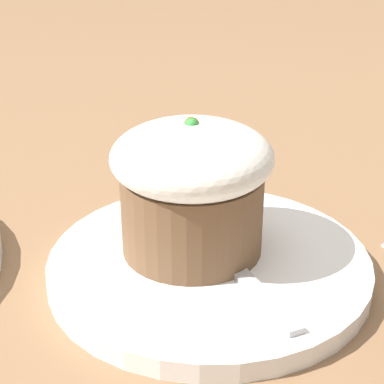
% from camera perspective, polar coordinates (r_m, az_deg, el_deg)
% --- Properties ---
extents(ground_plane, '(4.00, 4.00, 0.00)m').
position_cam_1_polar(ground_plane, '(0.42, 1.51, -7.24)').
color(ground_plane, '#846042').
extents(dessert_plate, '(0.21, 0.21, 0.01)m').
position_cam_1_polar(dessert_plate, '(0.42, 1.52, -6.49)').
color(dessert_plate, white).
rests_on(dessert_plate, ground_plane).
extents(carrot_cake, '(0.10, 0.10, 0.09)m').
position_cam_1_polar(carrot_cake, '(0.40, -0.00, 0.62)').
color(carrot_cake, brown).
rests_on(carrot_cake, dessert_plate).
extents(spoon, '(0.12, 0.06, 0.01)m').
position_cam_1_polar(spoon, '(0.41, 3.01, -5.76)').
color(spoon, '#B7B7BC').
rests_on(spoon, dessert_plate).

